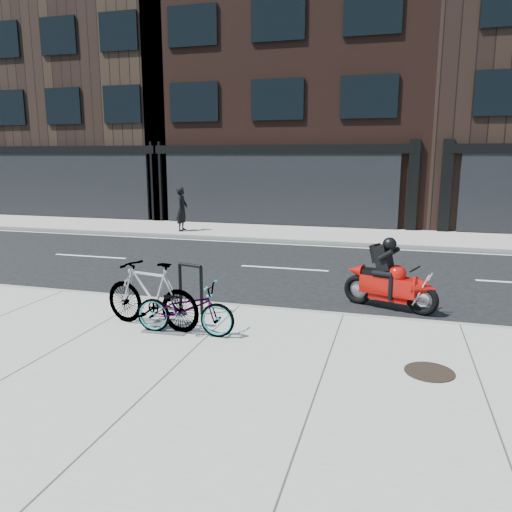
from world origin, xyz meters
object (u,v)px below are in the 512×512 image
(bicycle_rear, at_px, (151,295))
(pedestrian, at_px, (182,209))
(utility_grate, at_px, (171,327))
(bike_rack, at_px, (191,284))
(motorcycle, at_px, (394,281))
(bicycle_front, at_px, (185,308))
(manhole_cover, at_px, (429,372))

(bicycle_rear, height_order, pedestrian, pedestrian)
(bicycle_rear, relative_size, utility_grate, 2.54)
(bicycle_rear, xyz_separation_m, utility_grate, (0.30, 0.09, -0.57))
(bicycle_rear, xyz_separation_m, pedestrian, (-4.06, 10.36, 0.27))
(bike_rack, height_order, motorcycle, motorcycle)
(motorcycle, distance_m, pedestrian, 11.17)
(bicycle_front, relative_size, bicycle_rear, 0.88)
(bicycle_front, distance_m, motorcycle, 4.22)
(motorcycle, xyz_separation_m, manhole_cover, (0.51, -3.18, -0.45))
(motorcycle, distance_m, manhole_cover, 3.25)
(bike_rack, height_order, bicycle_front, bike_rack)
(pedestrian, relative_size, utility_grate, 2.25)
(bicycle_rear, bearing_deg, bicycle_front, 88.46)
(bicycle_rear, height_order, utility_grate, bicycle_rear)
(bicycle_rear, relative_size, pedestrian, 1.13)
(bicycle_front, distance_m, pedestrian, 11.54)
(manhole_cover, relative_size, utility_grate, 0.88)
(bike_rack, relative_size, pedestrian, 0.55)
(bicycle_front, distance_m, utility_grate, 0.63)
(bicycle_front, height_order, pedestrian, pedestrian)
(bike_rack, relative_size, bicycle_rear, 0.48)
(bike_rack, height_order, utility_grate, bike_rack)
(bike_rack, distance_m, pedestrian, 10.38)
(motorcycle, distance_m, utility_grate, 4.41)
(bike_rack, bearing_deg, bicycle_rear, -107.79)
(bicycle_rear, relative_size, motorcycle, 1.02)
(bicycle_front, bearing_deg, manhole_cover, -99.54)
(bicycle_rear, relative_size, manhole_cover, 2.89)
(bike_rack, distance_m, utility_grate, 1.02)
(bicycle_rear, distance_m, manhole_cover, 4.51)
(manhole_cover, bearing_deg, bicycle_front, 172.83)
(pedestrian, height_order, manhole_cover, pedestrian)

